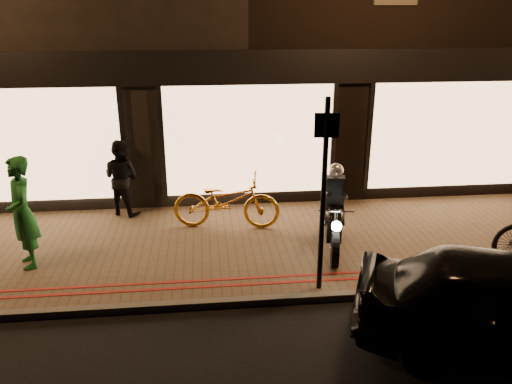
% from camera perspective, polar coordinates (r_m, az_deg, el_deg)
% --- Properties ---
extents(ground, '(90.00, 90.00, 0.00)m').
position_cam_1_polar(ground, '(7.81, 2.02, -12.82)').
color(ground, black).
rests_on(ground, ground).
extents(sidewalk, '(50.00, 4.00, 0.12)m').
position_cam_1_polar(sidewalk, '(9.52, 0.34, -6.04)').
color(sidewalk, brown).
rests_on(sidewalk, ground).
extents(kerb_stone, '(50.00, 0.14, 0.12)m').
position_cam_1_polar(kerb_stone, '(7.82, 1.98, -12.25)').
color(kerb_stone, '#59544C').
rests_on(kerb_stone, ground).
extents(red_kerb_lines, '(50.00, 0.26, 0.01)m').
position_cam_1_polar(red_kerb_lines, '(8.21, 1.49, -10.04)').
color(red_kerb_lines, maroon).
rests_on(red_kerb_lines, sidewalk).
extents(building_row, '(48.00, 10.11, 8.50)m').
position_cam_1_polar(building_row, '(15.52, -2.69, 19.96)').
color(building_row, black).
rests_on(building_row, ground).
extents(motorcycle, '(0.71, 1.92, 1.59)m').
position_cam_1_polar(motorcycle, '(9.11, 8.90, -2.86)').
color(motorcycle, black).
rests_on(motorcycle, sidewalk).
extents(sign_post, '(0.35, 0.09, 3.00)m').
position_cam_1_polar(sign_post, '(7.38, 7.75, 0.53)').
color(sign_post, black).
rests_on(sign_post, sidewalk).
extents(bicycle_gold, '(2.21, 1.07, 1.12)m').
position_cam_1_polar(bicycle_gold, '(9.93, -3.41, -1.05)').
color(bicycle_gold, orange).
rests_on(bicycle_gold, sidewalk).
extents(person_green, '(0.72, 0.83, 1.92)m').
position_cam_1_polar(person_green, '(9.14, -25.17, -2.17)').
color(person_green, '#1D6E2D').
rests_on(person_green, sidewalk).
extents(person_dark, '(0.99, 0.92, 1.62)m').
position_cam_1_polar(person_dark, '(10.90, -15.13, 1.62)').
color(person_dark, black).
rests_on(person_dark, sidewalk).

